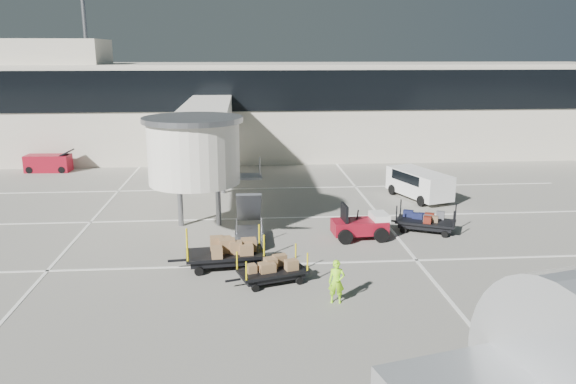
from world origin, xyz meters
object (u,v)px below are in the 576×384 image
Objects in this scene: ground_worker at (337,282)px; suitcase_cart at (427,222)px; belt_loader at (49,163)px; box_cart_near at (273,271)px; minivan at (418,182)px; box_cart_far at (226,253)px; baggage_tug at (361,226)px.

suitcase_cart is at bearing 61.34° from ground_worker.
belt_loader reaches higher than suitcase_cart.
box_cart_near is 0.67× the size of minivan.
minivan is at bearing -18.59° from belt_loader.
minivan reaches higher than box_cart_far.
ground_worker is 0.33× the size of minivan.
suitcase_cart is 1.08× the size of box_cart_near.
suitcase_cart is at bearing -31.78° from belt_loader.
suitcase_cart is 1.00× the size of belt_loader.
baggage_tug is 0.78× the size of belt_loader.
box_cart_far is 2.51× the size of ground_worker.
ground_worker is (-2.40, -7.19, 0.18)m from baggage_tug.
box_cart_near is at bearing -136.03° from baggage_tug.
baggage_tug is 7.58m from ground_worker.
suitcase_cart is at bearing 18.24° from box_cart_near.
minivan is at bearing 70.91° from ground_worker.
belt_loader reaches higher than ground_worker.
baggage_tug reaches higher than box_cart_far.
box_cart_far is at bearing 145.12° from ground_worker.
belt_loader is at bearing 139.69° from minivan.
box_cart_near is 2.02× the size of ground_worker.
baggage_tug is 7.35m from box_cart_far.
ground_worker is (-6.00, -8.00, 0.33)m from suitcase_cart.
ground_worker is 30.87m from belt_loader.
minivan is (5.16, 7.46, 0.41)m from baggage_tug.
ground_worker is (2.23, -2.03, 0.32)m from box_cart_near.
suitcase_cart is (3.60, 0.81, -0.15)m from baggage_tug.
minivan is 1.38× the size of belt_loader.
minivan is at bearing 101.42° from suitcase_cart.
suitcase_cart is 10.97m from box_cart_far.
box_cart_far is (-6.57, -3.28, -0.01)m from baggage_tug.
ground_worker is 0.46× the size of belt_loader.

